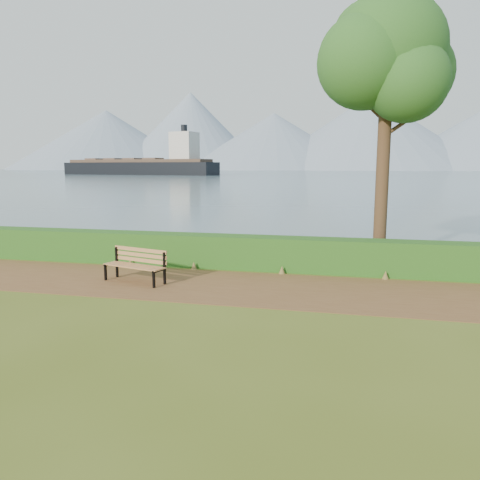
# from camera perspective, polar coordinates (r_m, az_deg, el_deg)

# --- Properties ---
(ground) EXTENTS (140.00, 140.00, 0.00)m
(ground) POSITION_cam_1_polar(r_m,az_deg,el_deg) (12.13, -3.76, -5.92)
(ground) COLOR #4D5919
(ground) RESTS_ON ground
(path) EXTENTS (40.00, 3.40, 0.01)m
(path) POSITION_cam_1_polar(r_m,az_deg,el_deg) (12.41, -3.36, -5.55)
(path) COLOR brown
(path) RESTS_ON ground
(hedge) EXTENTS (32.00, 0.85, 1.00)m
(hedge) POSITION_cam_1_polar(r_m,az_deg,el_deg) (14.47, -0.83, -1.43)
(hedge) COLOR #1C4814
(hedge) RESTS_ON ground
(water) EXTENTS (700.00, 510.00, 0.00)m
(water) POSITION_cam_1_polar(r_m,az_deg,el_deg) (271.26, 12.34, 8.12)
(water) COLOR #44606D
(water) RESTS_ON ground
(mountains) EXTENTS (585.00, 190.00, 70.00)m
(mountains) POSITION_cam_1_polar(r_m,az_deg,el_deg) (418.18, 11.45, 12.18)
(mountains) COLOR slate
(mountains) RESTS_ON ground
(bench) EXTENTS (1.89, 1.02, 0.91)m
(bench) POSITION_cam_1_polar(r_m,az_deg,el_deg) (12.99, -12.50, -2.73)
(bench) COLOR black
(bench) RESTS_ON ground
(tree) EXTENTS (4.06, 3.70, 8.47)m
(tree) POSITION_cam_1_polar(r_m,az_deg,el_deg) (15.43, 17.58, 20.49)
(tree) COLOR #3D2219
(tree) RESTS_ON ground
(cargo_ship) EXTENTS (63.09, 22.69, 18.95)m
(cargo_ship) POSITION_cam_1_polar(r_m,az_deg,el_deg) (175.73, -11.73, 8.71)
(cargo_ship) COLOR black
(cargo_ship) RESTS_ON ground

